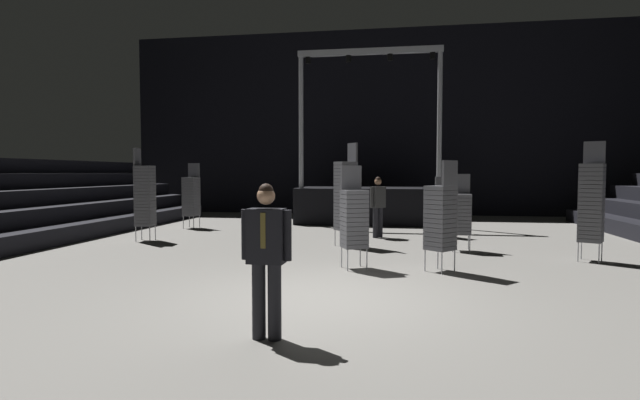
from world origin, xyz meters
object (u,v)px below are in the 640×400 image
at_px(chair_stack_rear_right, 461,212).
at_px(man_with_tie, 266,252).
at_px(chair_stack_mid_right, 145,195).
at_px(chair_stack_mid_centre, 441,216).
at_px(crew_worker_near_stage, 378,203).
at_px(stage_riser, 371,202).
at_px(chair_stack_front_right, 354,217).
at_px(chair_stack_mid_left, 346,195).
at_px(chair_stack_rear_centre, 591,201).
at_px(chair_stack_rear_left, 436,206).
at_px(chair_stack_aisle_left, 191,196).

bearing_deg(chair_stack_rear_right, man_with_tie, 70.36).
distance_m(chair_stack_mid_right, chair_stack_mid_centre, 8.07).
relative_size(chair_stack_mid_centre, crew_worker_near_stage, 1.20).
relative_size(stage_riser, crew_worker_near_stage, 3.51).
relative_size(chair_stack_front_right, chair_stack_mid_centre, 0.96).
relative_size(man_with_tie, chair_stack_front_right, 0.87).
relative_size(man_with_tie, chair_stack_mid_centre, 0.84).
bearing_deg(chair_stack_front_right, stage_riser, -112.30).
bearing_deg(stage_riser, chair_stack_mid_left, -92.18).
xyz_separation_m(chair_stack_mid_right, crew_worker_near_stage, (6.11, 1.70, -0.27)).
height_order(chair_stack_rear_centre, crew_worker_near_stage, chair_stack_rear_centre).
relative_size(stage_riser, chair_stack_front_right, 3.06).
height_order(stage_riser, chair_stack_rear_left, stage_riser).
bearing_deg(man_with_tie, stage_riser, -89.47).
relative_size(chair_stack_rear_left, chair_stack_aisle_left, 0.80).
relative_size(chair_stack_rear_left, chair_stack_rear_right, 0.95).
distance_m(chair_stack_front_right, chair_stack_mid_centre, 1.60).
bearing_deg(chair_stack_mid_right, man_with_tie, 30.40).
relative_size(chair_stack_mid_right, chair_stack_rear_centre, 1.00).
height_order(chair_stack_front_right, crew_worker_near_stage, chair_stack_front_right).
xyz_separation_m(chair_stack_rear_centre, crew_worker_near_stage, (-4.51, 3.09, -0.27)).
bearing_deg(chair_stack_mid_centre, crew_worker_near_stage, 57.87).
bearing_deg(chair_stack_mid_left, chair_stack_mid_centre, 179.59).
bearing_deg(chair_stack_aisle_left, chair_stack_mid_left, 156.19).
bearing_deg(crew_worker_near_stage, chair_stack_rear_left, -28.43).
bearing_deg(chair_stack_rear_centre, chair_stack_rear_left, -24.64).
relative_size(chair_stack_rear_right, crew_worker_near_stage, 1.05).
distance_m(chair_stack_rear_right, crew_worker_near_stage, 2.93).
xyz_separation_m(chair_stack_front_right, chair_stack_mid_left, (-0.48, 2.87, 0.29)).
height_order(chair_stack_mid_centre, crew_worker_near_stage, chair_stack_mid_centre).
bearing_deg(chair_stack_mid_left, chair_stack_rear_left, -80.56).
relative_size(man_with_tie, chair_stack_rear_left, 1.00).
height_order(chair_stack_front_right, chair_stack_mid_right, chair_stack_mid_right).
distance_m(chair_stack_rear_right, chair_stack_aisle_left, 8.93).
bearing_deg(chair_stack_rear_left, chair_stack_front_right, -151.42).
bearing_deg(chair_stack_mid_right, chair_stack_rear_centre, 76.28).
xyz_separation_m(chair_stack_aisle_left, crew_worker_near_stage, (6.17, -1.41, -0.10)).
distance_m(chair_stack_rear_left, crew_worker_near_stage, 1.73).
bearing_deg(chair_stack_mid_left, chair_stack_front_right, 153.41).
height_order(chair_stack_front_right, chair_stack_rear_left, chair_stack_front_right).
height_order(chair_stack_mid_left, chair_stack_mid_right, chair_stack_mid_left).
bearing_deg(chair_stack_aisle_left, chair_stack_mid_centre, 147.66).
relative_size(chair_stack_mid_centre, chair_stack_aisle_left, 0.96).
bearing_deg(crew_worker_near_stage, chair_stack_aisle_left, 119.11).
bearing_deg(chair_stack_rear_right, chair_stack_aisle_left, -20.35).
xyz_separation_m(chair_stack_front_right, chair_stack_mid_right, (-5.89, 2.97, 0.25)).
xyz_separation_m(chair_stack_mid_right, chair_stack_rear_left, (7.73, 2.28, -0.38)).
bearing_deg(chair_stack_aisle_left, chair_stack_rear_left, -179.48).
xyz_separation_m(chair_stack_mid_right, chair_stack_rear_right, (8.14, -0.41, -0.34)).
relative_size(chair_stack_front_right, chair_stack_rear_left, 1.15).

